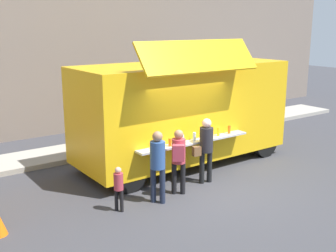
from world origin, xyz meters
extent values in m
plane|color=#38383D|center=(0.00, 0.00, 0.00)|extent=(60.00, 60.00, 0.00)
cube|color=#9E998E|center=(-3.26, 4.57, 0.07)|extent=(28.00, 1.60, 0.15)
cube|color=gold|center=(0.74, 1.97, 1.61)|extent=(6.28, 2.39, 2.62)
cube|color=gold|center=(0.13, 0.50, 3.24)|extent=(3.45, 0.66, 0.77)
cube|color=black|center=(0.13, 0.86, 1.93)|extent=(3.27, 0.13, 1.18)
cube|color=#B7B7BC|center=(0.13, 0.64, 1.05)|extent=(3.44, 0.38, 0.05)
cylinder|color=orange|center=(-1.12, 0.63, 1.16)|extent=(0.07, 0.07, 0.19)
cylinder|color=orange|center=(-0.69, 0.59, 1.17)|extent=(0.08, 0.08, 0.20)
cylinder|color=silver|center=(-0.31, 0.60, 1.19)|extent=(0.08, 0.08, 0.24)
cylinder|color=silver|center=(0.14, 0.68, 1.17)|extent=(0.08, 0.08, 0.21)
cylinder|color=orange|center=(0.53, 0.62, 1.18)|extent=(0.07, 0.07, 0.22)
cylinder|color=yellow|center=(0.95, 0.65, 1.19)|extent=(0.07, 0.07, 0.24)
cylinder|color=orange|center=(1.36, 0.66, 1.18)|extent=(0.08, 0.08, 0.22)
cube|color=black|center=(3.82, 2.00, 2.08)|extent=(0.10, 1.99, 1.15)
cylinder|color=black|center=(3.16, 3.01, 0.45)|extent=(0.90, 0.28, 0.90)
cylinder|color=black|center=(3.18, 0.97, 0.45)|extent=(0.90, 0.28, 0.90)
cylinder|color=black|center=(-1.69, 2.97, 0.45)|extent=(0.90, 0.28, 0.90)
cylinder|color=black|center=(-1.68, 0.93, 0.45)|extent=(0.90, 0.28, 0.90)
cylinder|color=#306537|center=(4.96, 4.27, 0.49)|extent=(0.60, 0.60, 0.99)
cylinder|color=black|center=(0.13, 0.33, 0.42)|extent=(0.13, 0.13, 0.83)
cylinder|color=black|center=(0.35, 0.29, 0.42)|extent=(0.13, 0.13, 0.83)
cylinder|color=black|center=(0.24, 0.31, 1.15)|extent=(0.35, 0.35, 0.63)
sphere|color=beige|center=(0.24, 0.31, 1.58)|extent=(0.23, 0.23, 0.23)
cube|color=brown|center=(-0.03, 0.36, 0.88)|extent=(0.23, 0.18, 0.24)
cylinder|color=black|center=(-0.86, 0.19, 0.39)|extent=(0.12, 0.12, 0.78)
cylinder|color=black|center=(-0.69, 0.06, 0.39)|extent=(0.12, 0.12, 0.78)
cylinder|color=#B13742|center=(-0.78, 0.12, 1.08)|extent=(0.32, 0.32, 0.59)
sphere|color=#9E6C4F|center=(-0.78, 0.12, 1.48)|extent=(0.22, 0.22, 0.22)
cube|color=#B93746|center=(-0.93, -0.07, 1.11)|extent=(0.32, 0.30, 0.38)
cylinder|color=#1E2538|center=(-1.54, 0.07, 0.41)|extent=(0.13, 0.13, 0.83)
cylinder|color=#1E2538|center=(-1.40, -0.10, 0.41)|extent=(0.13, 0.13, 0.83)
cylinder|color=#2D4D85|center=(-1.47, -0.01, 1.14)|extent=(0.34, 0.34, 0.63)
sphere|color=#9E7251|center=(-1.47, -0.01, 1.57)|extent=(0.23, 0.23, 0.23)
cylinder|color=black|center=(-2.45, 0.15, 0.25)|extent=(0.08, 0.08, 0.50)
cylinder|color=black|center=(-2.39, 0.03, 0.25)|extent=(0.08, 0.08, 0.50)
cylinder|color=#A93642|center=(-2.42, 0.09, 0.69)|extent=(0.21, 0.21, 0.38)
sphere|color=#E2A286|center=(-2.42, 0.09, 0.95)|extent=(0.14, 0.14, 0.14)
camera|label=1|loc=(-6.44, -7.43, 3.98)|focal=44.59mm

